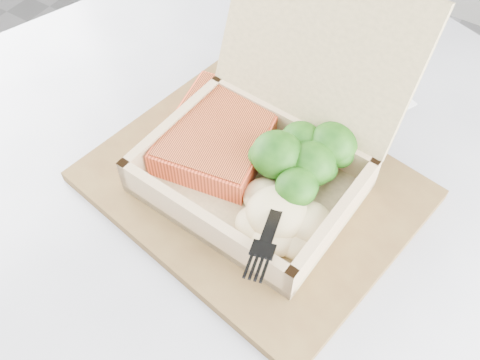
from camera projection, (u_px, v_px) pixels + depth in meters
The scene contains 8 objects.
cafe_table at pixel (243, 277), 0.73m from camera, with size 1.08×1.08×0.75m.
serving_tray at pixel (252, 186), 0.57m from camera, with size 0.32×0.26×0.01m, color brown.
takeout_container at pixel (271, 136), 0.54m from camera, with size 0.22×0.24×0.19m.
salmon_fillet at pixel (221, 134), 0.58m from camera, with size 0.11×0.14×0.03m, color #FF5E31.
broccoli_pile at pixel (310, 169), 0.54m from camera, with size 0.12×0.12×0.04m, color #2F6F18, non-canonical shape.
mashed_potatoes at pixel (278, 212), 0.51m from camera, with size 0.10×0.09×0.03m, color #D6BD8A.
plastic_fork at pixel (284, 188), 0.51m from camera, with size 0.06×0.15×0.02m.
receipt at pixel (359, 108), 0.65m from camera, with size 0.07×0.13×0.00m, color white.
Camera 1 is at (0.22, 0.16, 1.22)m, focal length 40.00 mm.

